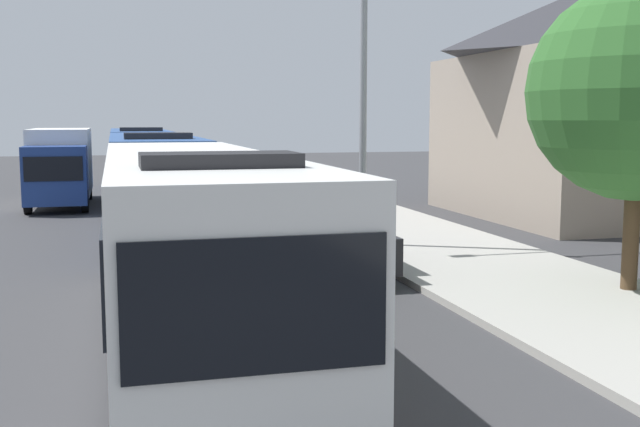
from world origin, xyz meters
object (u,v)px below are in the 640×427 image
(bus_second_in_line, at_px, (153,180))
(white_suv, at_px, (329,228))
(bus_lead, at_px, (192,241))
(bus_middle, at_px, (139,159))
(streetlamp_mid, at_px, (363,52))
(roadside_tree, at_px, (638,92))
(box_truck_oncoming, at_px, (60,164))

(bus_second_in_line, xyz_separation_m, white_suv, (3.70, -7.20, -0.66))
(bus_lead, height_order, bus_middle, same)
(bus_middle, distance_m, white_suv, 20.22)
(bus_second_in_line, bearing_deg, bus_lead, -90.00)
(bus_second_in_line, xyz_separation_m, streetlamp_mid, (5.40, -4.50, 3.67))
(bus_lead, bearing_deg, roadside_tree, 7.63)
(bus_lead, xyz_separation_m, streetlamp_mid, (5.40, 7.95, 3.67))
(roadside_tree, bearing_deg, white_suv, 141.82)
(box_truck_oncoming, bearing_deg, roadside_tree, -59.20)
(streetlamp_mid, bearing_deg, bus_lead, -124.16)
(white_suv, xyz_separation_m, box_truck_oncoming, (-7.00, 16.35, 0.67))
(bus_middle, height_order, roadside_tree, roadside_tree)
(white_suv, distance_m, roadside_tree, 7.26)
(streetlamp_mid, height_order, roadside_tree, streetlamp_mid)
(bus_middle, height_order, white_suv, bus_middle)
(bus_lead, distance_m, box_truck_oncoming, 21.86)
(bus_middle, xyz_separation_m, roadside_tree, (8.87, -23.94, 2.41))
(bus_lead, xyz_separation_m, white_suv, (3.70, 5.26, -0.66))
(bus_second_in_line, xyz_separation_m, roadside_tree, (8.87, -11.27, 2.41))
(bus_lead, xyz_separation_m, bus_middle, (0.00, 25.13, 0.00))
(bus_middle, xyz_separation_m, white_suv, (3.70, -19.87, -0.66))
(white_suv, relative_size, streetlamp_mid, 0.57)
(bus_lead, relative_size, roadside_tree, 1.86)
(bus_second_in_line, bearing_deg, box_truck_oncoming, 109.84)
(bus_lead, bearing_deg, streetlamp_mid, 55.84)
(white_suv, bearing_deg, bus_middle, 100.54)
(box_truck_oncoming, bearing_deg, streetlamp_mid, -57.50)
(streetlamp_mid, bearing_deg, bus_middle, 107.45)
(streetlamp_mid, relative_size, roadside_tree, 1.38)
(bus_middle, relative_size, streetlamp_mid, 1.42)
(bus_second_in_line, height_order, white_suv, bus_second_in_line)
(bus_lead, distance_m, white_suv, 6.46)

